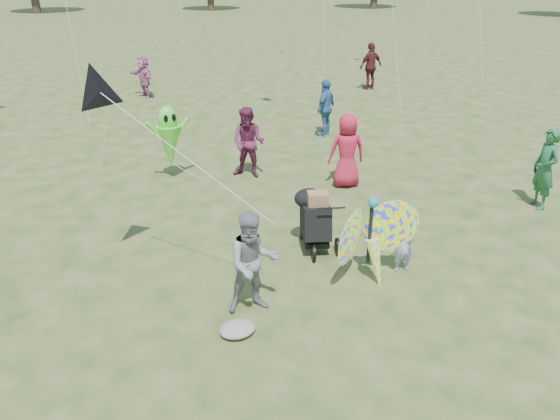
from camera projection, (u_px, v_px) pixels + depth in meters
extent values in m
plane|color=#51592B|center=(342.00, 315.00, 7.84)|extent=(160.00, 160.00, 0.00)
imported|color=#98A9D7|center=(403.00, 244.00, 8.76)|extent=(0.40, 0.30, 0.99)
imported|color=gray|center=(253.00, 263.00, 7.67)|extent=(0.86, 0.74, 1.53)
ellipsoid|color=gray|center=(238.00, 329.00, 7.41)|extent=(0.50, 0.41, 0.16)
imported|color=#B71D38|center=(347.00, 151.00, 12.02)|extent=(0.92, 0.74, 1.64)
imported|color=teal|center=(326.00, 108.00, 15.60)|extent=(1.02, 0.83, 1.62)
imported|color=#652142|center=(249.00, 143.00, 12.55)|extent=(1.00, 1.01, 1.64)
imported|color=#235E35|center=(545.00, 169.00, 10.94)|extent=(0.58, 0.71, 1.67)
imported|color=#501A1E|center=(371.00, 66.00, 21.30)|extent=(1.07, 0.51, 1.78)
imported|color=#B36691|center=(144.00, 76.00, 20.11)|extent=(0.76, 1.46, 1.50)
cube|color=black|center=(315.00, 221.00, 9.42)|extent=(0.77, 0.97, 0.71)
cube|color=black|center=(315.00, 238.00, 9.56)|extent=(0.65, 0.79, 0.10)
ellipsoid|color=black|center=(308.00, 198.00, 9.48)|extent=(0.51, 0.45, 0.33)
cylinder|color=black|center=(314.00, 253.00, 9.20)|extent=(0.17, 0.29, 0.30)
cylinder|color=black|center=(337.00, 246.00, 9.41)|extent=(0.17, 0.29, 0.30)
cylinder|color=black|center=(302.00, 233.00, 9.96)|extent=(0.13, 0.22, 0.22)
cylinder|color=black|center=(332.00, 208.00, 8.86)|extent=(0.41, 0.20, 0.03)
cube|color=#9F754D|center=(318.00, 200.00, 9.21)|extent=(0.42, 0.39, 0.26)
ellipsoid|color=#FF2857|center=(350.00, 238.00, 8.21)|extent=(0.98, 0.71, 1.24)
ellipsoid|color=#FF2857|center=(390.00, 227.00, 8.54)|extent=(0.98, 0.71, 1.24)
cylinder|color=black|center=(370.00, 235.00, 8.41)|extent=(0.06, 0.06, 1.00)
cone|color=#FF2857|center=(377.00, 266.00, 8.50)|extent=(0.36, 0.49, 0.93)
sphere|color=teal|center=(373.00, 202.00, 8.16)|extent=(0.16, 0.16, 0.16)
cone|color=black|center=(99.00, 92.00, 7.68)|extent=(0.89, 0.62, 0.81)
cylinder|color=silver|center=(187.00, 158.00, 7.70)|extent=(1.84, 1.84, 1.73)
cone|color=#52DF34|center=(170.00, 146.00, 12.37)|extent=(0.56, 0.56, 0.95)
ellipsoid|color=#52DF34|center=(167.00, 118.00, 12.10)|extent=(0.44, 0.39, 0.57)
ellipsoid|color=black|center=(166.00, 119.00, 11.90)|extent=(0.10, 0.05, 0.17)
ellipsoid|color=black|center=(174.00, 118.00, 11.98)|extent=(0.10, 0.05, 0.17)
cylinder|color=#52DF34|center=(155.00, 131.00, 12.08)|extent=(0.43, 0.10, 0.49)
cylinder|color=#52DF34|center=(181.00, 128.00, 12.34)|extent=(0.43, 0.10, 0.49)
cylinder|color=silver|center=(187.00, 172.00, 12.59)|extent=(0.61, 0.41, 0.41)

